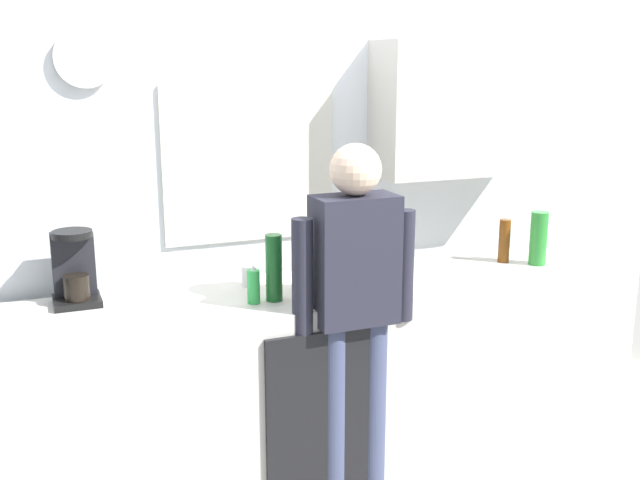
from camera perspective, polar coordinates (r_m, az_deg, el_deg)
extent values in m
cube|color=beige|center=(3.66, 0.57, -10.30)|extent=(3.05, 0.64, 0.89)
cube|color=black|center=(3.36, 0.54, -13.48)|extent=(0.56, 0.02, 0.80)
cube|color=silver|center=(3.80, -1.89, 4.04)|extent=(4.65, 0.10, 2.60)
cube|color=beige|center=(3.65, -5.39, 5.85)|extent=(0.86, 0.02, 0.76)
cube|color=#8CA5C6|center=(3.65, -5.41, 5.86)|extent=(0.80, 0.02, 0.70)
cube|color=#B7B2A8|center=(3.92, 10.30, 9.90)|extent=(0.84, 0.32, 0.68)
cylinder|color=silver|center=(3.47, -17.65, 13.18)|extent=(0.26, 0.03, 0.26)
cube|color=black|center=(3.43, -18.13, -4.46)|extent=(0.20, 0.20, 0.03)
cube|color=black|center=(3.44, -18.40, -1.71)|extent=(0.18, 0.08, 0.28)
cylinder|color=black|center=(3.38, -18.18, -3.48)|extent=(0.11, 0.11, 0.11)
cylinder|color=black|center=(3.35, -18.51, 0.43)|extent=(0.17, 0.17, 0.03)
cylinder|color=black|center=(3.49, 2.54, -2.18)|extent=(0.06, 0.06, 0.18)
cylinder|color=#2D8C33|center=(4.02, 16.42, 0.13)|extent=(0.09, 0.09, 0.28)
cylinder|color=#195923|center=(3.28, -3.56, -2.15)|extent=(0.07, 0.07, 0.30)
cylinder|color=brown|center=(4.03, 13.96, -0.06)|extent=(0.06, 0.06, 0.23)
cylinder|color=white|center=(3.53, -5.39, -2.76)|extent=(0.08, 0.08, 0.09)
cylinder|color=white|center=(3.73, 5.67, -1.97)|extent=(0.22, 0.22, 0.08)
cylinder|color=#9E5638|center=(3.36, 0.28, -3.58)|extent=(0.10, 0.10, 0.09)
sphere|color=#2D7233|center=(3.33, 0.28, -1.77)|extent=(0.15, 0.15, 0.15)
cylinder|color=green|center=(3.27, -5.13, -3.59)|extent=(0.06, 0.06, 0.15)
cone|color=white|center=(3.24, -5.16, -2.07)|extent=(0.02, 0.02, 0.03)
cylinder|color=#3F4766|center=(3.39, 0.97, -13.02)|extent=(0.12, 0.12, 0.82)
cylinder|color=#3F4766|center=(3.47, 4.08, -12.43)|extent=(0.12, 0.12, 0.82)
cube|color=#262633|center=(3.19, 2.67, -1.53)|extent=(0.36, 0.20, 0.56)
sphere|color=beige|center=(3.11, 2.75, 5.43)|extent=(0.22, 0.22, 0.22)
cylinder|color=#262633|center=(3.11, -1.37, -2.85)|extent=(0.09, 0.09, 0.50)
cylinder|color=#262633|center=(3.30, 6.45, -1.96)|extent=(0.09, 0.09, 0.50)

